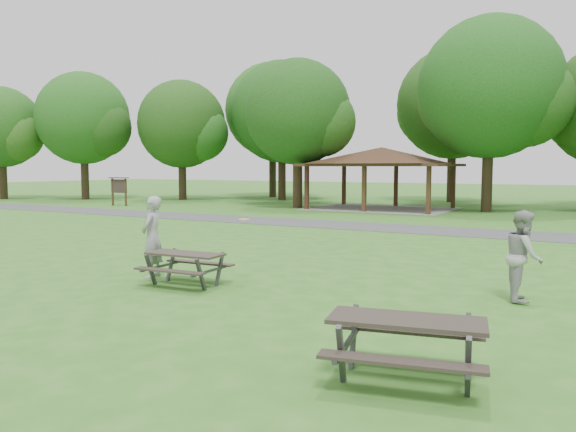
{
  "coord_description": "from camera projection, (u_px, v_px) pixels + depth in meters",
  "views": [
    {
      "loc": [
        8.21,
        -8.46,
        2.56
      ],
      "look_at": [
        1.0,
        4.0,
        1.3
      ],
      "focal_mm": 35.0,
      "sensor_mm": 36.0,
      "label": 1
    }
  ],
  "objects": [
    {
      "name": "pavilion",
      "position": [
        382.0,
        159.0,
        34.04
      ],
      "size": [
        8.6,
        7.01,
        3.76
      ],
      "color": "#311A12",
      "rests_on": "ground"
    },
    {
      "name": "tree_deep_a",
      "position": [
        274.0,
        113.0,
        47.47
      ],
      "size": [
        8.4,
        8.0,
        11.38
      ],
      "color": "black",
      "rests_on": "ground"
    },
    {
      "name": "notice_board",
      "position": [
        119.0,
        186.0,
        37.0
      ],
      "size": [
        1.6,
        0.3,
        1.88
      ],
      "color": "#322112",
      "rests_on": "ground"
    },
    {
      "name": "frisbee_in_flight",
      "position": [
        244.0,
        219.0,
        12.28
      ],
      "size": [
        0.27,
        0.27,
        0.02
      ],
      "color": "yellow",
      "rests_on": "ground"
    },
    {
      "name": "frisbee_catcher",
      "position": [
        524.0,
        256.0,
        10.69
      ],
      "size": [
        0.82,
        0.97,
        1.74
      ],
      "primitive_type": "imported",
      "rotation": [
        0.0,
        0.0,
        1.78
      ],
      "color": "#A1A1A3",
      "rests_on": "ground"
    },
    {
      "name": "asphalt_path",
      "position": [
        386.0,
        228.0,
        23.68
      ],
      "size": [
        120.0,
        3.2,
        0.02
      ],
      "primitive_type": "cube",
      "color": "#444446",
      "rests_on": "ground"
    },
    {
      "name": "tree_row_e",
      "position": [
        492.0,
        92.0,
        31.56
      ],
      "size": [
        8.4,
        8.0,
        11.02
      ],
      "color": "black",
      "rests_on": "ground"
    },
    {
      "name": "tree_flank_left",
      "position": [
        2.0,
        129.0,
        44.46
      ],
      "size": [
        6.72,
        6.4,
        8.93
      ],
      "color": "black",
      "rests_on": "ground"
    },
    {
      "name": "tree_row_b",
      "position": [
        183.0,
        127.0,
        43.56
      ],
      "size": [
        7.14,
        6.8,
        9.28
      ],
      "color": "black",
      "rests_on": "ground"
    },
    {
      "name": "tree_row_c",
      "position": [
        283.0,
        115.0,
        43.01
      ],
      "size": [
        8.19,
        7.8,
        10.67
      ],
      "color": "black",
      "rests_on": "ground"
    },
    {
      "name": "tree_row_d",
      "position": [
        299.0,
        115.0,
        34.98
      ],
      "size": [
        6.93,
        6.6,
        9.27
      ],
      "color": "black",
      "rests_on": "ground"
    },
    {
      "name": "picnic_table_far",
      "position": [
        406.0,
        333.0,
        6.67
      ],
      "size": [
        2.11,
        1.83,
        0.8
      ],
      "color": "#2C251F",
      "rests_on": "ground"
    },
    {
      "name": "tree_deep_b",
      "position": [
        454.0,
        107.0,
        40.44
      ],
      "size": [
        8.4,
        8.0,
        11.13
      ],
      "color": "black",
      "rests_on": "ground"
    },
    {
      "name": "tree_row_a",
      "position": [
        84.0,
        121.0,
        43.99
      ],
      "size": [
        7.56,
        7.2,
        9.97
      ],
      "color": "black",
      "rests_on": "ground"
    },
    {
      "name": "picnic_table_middle",
      "position": [
        185.0,
        261.0,
        12.12
      ],
      "size": [
        1.78,
        1.47,
        0.73
      ],
      "color": "#302923",
      "rests_on": "ground"
    },
    {
      "name": "ground",
      "position": [
        150.0,
        291.0,
        11.61
      ],
      "size": [
        160.0,
        160.0,
        0.0
      ],
      "primitive_type": "plane",
      "color": "#316C1E",
      "rests_on": "ground"
    },
    {
      "name": "frisbee_thrower",
      "position": [
        152.0,
        237.0,
        12.98
      ],
      "size": [
        0.66,
        0.8,
        1.89
      ],
      "primitive_type": "imported",
      "rotation": [
        0.0,
        0.0,
        -1.23
      ],
      "color": "#969698",
      "rests_on": "ground"
    }
  ]
}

